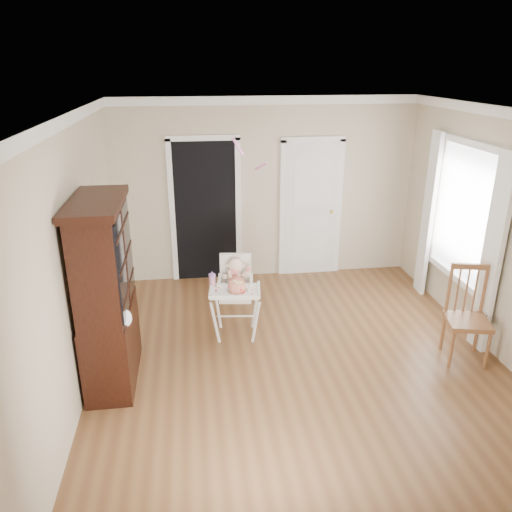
{
  "coord_description": "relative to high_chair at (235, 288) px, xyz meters",
  "views": [
    {
      "loc": [
        -1.11,
        -4.7,
        3.13
      ],
      "look_at": [
        -0.4,
        0.57,
        1.06
      ],
      "focal_mm": 35.0,
      "sensor_mm": 36.0,
      "label": 1
    }
  ],
  "objects": [
    {
      "name": "closet_door",
      "position": [
        1.33,
        1.81,
        0.39
      ],
      "size": [
        0.96,
        0.09,
        2.13
      ],
      "color": "white",
      "rests_on": "wall_back"
    },
    {
      "name": "doorway",
      "position": [
        -0.27,
        1.82,
        0.48
      ],
      "size": [
        1.06,
        0.05,
        2.22
      ],
      "color": "black",
      "rests_on": "wall_back"
    },
    {
      "name": "china_cabinet",
      "position": [
        -1.35,
        -0.71,
        0.34
      ],
      "size": [
        0.51,
        1.15,
        1.95
      ],
      "color": "black",
      "rests_on": "floor"
    },
    {
      "name": "cake",
      "position": [
        -0.0,
        -0.25,
        0.13
      ],
      "size": [
        0.24,
        0.24,
        0.11
      ],
      "color": "silver",
      "rests_on": "high_chair"
    },
    {
      "name": "ceiling",
      "position": [
        0.63,
        -0.67,
        2.07
      ],
      "size": [
        5.0,
        5.0,
        0.0
      ],
      "primitive_type": "plane",
      "rotation": [
        3.14,
        0.0,
        0.0
      ],
      "color": "white",
      "rests_on": "wall_back"
    },
    {
      "name": "sippy_cup",
      "position": [
        -0.27,
        -0.08,
        0.16
      ],
      "size": [
        0.08,
        0.08,
        0.19
      ],
      "rotation": [
        0.0,
        0.0,
        -0.12
      ],
      "color": "#CB7C91",
      "rests_on": "high_chair"
    },
    {
      "name": "wall_left",
      "position": [
        -1.62,
        -0.67,
        0.72
      ],
      "size": [
        0.0,
        5.0,
        5.0
      ],
      "primitive_type": "plane",
      "rotation": [
        1.57,
        0.0,
        1.57
      ],
      "color": "#C3B398",
      "rests_on": "floor"
    },
    {
      "name": "wall_right",
      "position": [
        2.88,
        -0.67,
        0.72
      ],
      "size": [
        0.0,
        5.0,
        5.0
      ],
      "primitive_type": "plane",
      "rotation": [
        1.57,
        0.0,
        -1.57
      ],
      "color": "#C3B398",
      "rests_on": "floor"
    },
    {
      "name": "wall_back",
      "position": [
        0.63,
        1.83,
        0.72
      ],
      "size": [
        4.5,
        0.0,
        4.5
      ],
      "primitive_type": "plane",
      "rotation": [
        1.57,
        0.0,
        0.0
      ],
      "color": "#C3B398",
      "rests_on": "floor"
    },
    {
      "name": "crown_molding",
      "position": [
        0.63,
        -0.67,
        2.01
      ],
      "size": [
        4.5,
        5.0,
        0.12
      ],
      "primitive_type": null,
      "color": "white",
      "rests_on": "ceiling"
    },
    {
      "name": "dining_chair",
      "position": [
        2.49,
        -0.84,
        -0.13
      ],
      "size": [
        0.53,
        0.53,
        1.08
      ],
      "rotation": [
        0.0,
        0.0,
        -0.24
      ],
      "color": "brown",
      "rests_on": "floor"
    },
    {
      "name": "high_chair",
      "position": [
        0.0,
        0.0,
        0.0
      ],
      "size": [
        0.66,
        0.79,
        1.02
      ],
      "rotation": [
        0.0,
        0.0,
        -0.12
      ],
      "color": "white",
      "rests_on": "floor"
    },
    {
      "name": "streamer",
      "position": [
        0.1,
        0.54,
        1.58
      ],
      "size": [
        0.1,
        0.49,
        0.15
      ],
      "primitive_type": null,
      "rotation": [
        0.26,
        0.0,
        0.15
      ],
      "color": "#FF93D2",
      "rests_on": "ceiling"
    },
    {
      "name": "window_right",
      "position": [
        2.81,
        0.13,
        0.66
      ],
      "size": [
        0.13,
        1.84,
        2.3
      ],
      "color": "white",
      "rests_on": "wall_right"
    },
    {
      "name": "floor",
      "position": [
        0.63,
        -0.67,
        -0.63
      ],
      "size": [
        5.0,
        5.0,
        0.0
      ],
      "primitive_type": "plane",
      "color": "brown",
      "rests_on": "ground"
    },
    {
      "name": "baby",
      "position": [
        0.0,
        0.02,
        0.14
      ],
      "size": [
        0.29,
        0.23,
        0.43
      ],
      "rotation": [
        0.0,
        0.0,
        -0.12
      ],
      "color": "beige",
      "rests_on": "high_chair"
    }
  ]
}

